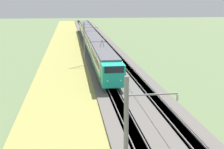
% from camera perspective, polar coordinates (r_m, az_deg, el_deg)
% --- Properties ---
extents(ballast_main, '(240.00, 4.40, 0.30)m').
position_cam_1_polar(ballast_main, '(59.25, -2.64, 2.56)').
color(ballast_main, '#605B56').
rests_on(ballast_main, ground).
extents(ballast_adjacent, '(240.00, 4.40, 0.30)m').
position_cam_1_polar(ballast_adjacent, '(59.78, 1.54, 2.66)').
color(ballast_adjacent, '#605B56').
rests_on(ballast_adjacent, ground).
extents(track_main, '(240.00, 1.57, 0.45)m').
position_cam_1_polar(track_main, '(59.25, -2.64, 2.56)').
color(track_main, '#4C4238').
rests_on(track_main, ground).
extents(track_adjacent, '(240.00, 1.57, 0.45)m').
position_cam_1_polar(track_adjacent, '(59.78, 1.54, 2.67)').
color(track_adjacent, '#4C4238').
rests_on(track_adjacent, ground).
extents(grass_verge, '(240.00, 9.84, 0.12)m').
position_cam_1_polar(grass_verge, '(59.05, -8.06, 2.31)').
color(grass_verge, '#99934C').
rests_on(grass_verge, ground).
extents(passenger_train, '(82.24, 2.95, 5.06)m').
position_cam_1_polar(passenger_train, '(77.74, -3.92, 6.78)').
color(passenger_train, '#19A88E').
rests_on(passenger_train, ground).
extents(catenary_mast_mid, '(0.22, 2.56, 7.64)m').
position_cam_1_polar(catenary_mast_mid, '(54.69, -5.02, 5.65)').
color(catenary_mast_mid, slate).
rests_on(catenary_mast_mid, ground).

